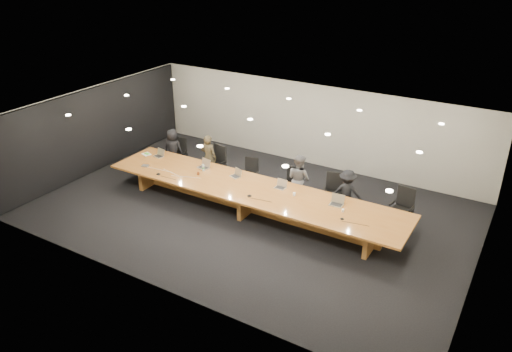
% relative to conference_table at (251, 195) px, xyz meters
% --- Properties ---
extents(ground, '(12.00, 12.00, 0.00)m').
position_rel_conference_table_xyz_m(ground, '(0.00, 0.00, -0.52)').
color(ground, black).
rests_on(ground, ground).
extents(back_wall, '(12.00, 0.02, 2.80)m').
position_rel_conference_table_xyz_m(back_wall, '(0.00, 4.00, 0.88)').
color(back_wall, silver).
rests_on(back_wall, ground).
extents(left_wall_panel, '(0.08, 7.84, 2.74)m').
position_rel_conference_table_xyz_m(left_wall_panel, '(-5.94, 0.00, 0.85)').
color(left_wall_panel, black).
rests_on(left_wall_panel, ground).
extents(conference_table, '(9.00, 1.80, 0.75)m').
position_rel_conference_table_xyz_m(conference_table, '(0.00, 0.00, 0.00)').
color(conference_table, '#9A5921').
rests_on(conference_table, ground).
extents(chair_far_left, '(0.62, 0.62, 1.07)m').
position_rel_conference_table_xyz_m(chair_far_left, '(-3.67, 1.32, 0.02)').
color(chair_far_left, black).
rests_on(chair_far_left, ground).
extents(chair_left, '(0.69, 0.69, 1.16)m').
position_rel_conference_table_xyz_m(chair_left, '(-2.06, 1.24, 0.06)').
color(chair_left, black).
rests_on(chair_left, ground).
extents(chair_mid_left, '(0.62, 0.62, 1.01)m').
position_rel_conference_table_xyz_m(chair_mid_left, '(-0.77, 1.23, -0.01)').
color(chair_mid_left, black).
rests_on(chair_mid_left, ground).
extents(chair_mid_right, '(0.61, 0.61, 1.02)m').
position_rel_conference_table_xyz_m(chair_mid_right, '(0.67, 1.25, -0.01)').
color(chair_mid_right, black).
rests_on(chair_mid_right, ground).
extents(chair_right, '(0.70, 0.70, 1.12)m').
position_rel_conference_table_xyz_m(chair_right, '(1.95, 1.28, 0.04)').
color(chair_right, black).
rests_on(chair_right, ground).
extents(chair_far_right, '(0.66, 0.66, 1.16)m').
position_rel_conference_table_xyz_m(chair_far_right, '(3.89, 1.32, 0.06)').
color(chair_far_right, black).
rests_on(chair_far_right, ground).
extents(person_a, '(0.75, 0.56, 1.39)m').
position_rel_conference_table_xyz_m(person_a, '(-3.80, 1.24, 0.18)').
color(person_a, black).
rests_on(person_a, ground).
extents(person_b, '(0.58, 0.40, 1.51)m').
position_rel_conference_table_xyz_m(person_b, '(-2.28, 1.18, 0.23)').
color(person_b, '#362E1D').
rests_on(person_b, ground).
extents(person_c, '(0.87, 0.77, 1.50)m').
position_rel_conference_table_xyz_m(person_c, '(0.90, 1.22, 0.23)').
color(person_c, '#59595B').
rests_on(person_c, ground).
extents(person_d, '(0.96, 0.67, 1.35)m').
position_rel_conference_table_xyz_m(person_d, '(2.37, 1.28, 0.15)').
color(person_d, black).
rests_on(person_d, ground).
extents(laptop_a, '(0.35, 0.28, 0.25)m').
position_rel_conference_table_xyz_m(laptop_a, '(-3.71, 0.40, 0.35)').
color(laptop_a, '#C1B293').
rests_on(laptop_a, conference_table).
extents(laptop_b, '(0.39, 0.32, 0.28)m').
position_rel_conference_table_xyz_m(laptop_b, '(-1.94, 0.42, 0.37)').
color(laptop_b, beige).
rests_on(laptop_b, conference_table).
extents(laptop_c, '(0.37, 0.32, 0.24)m').
position_rel_conference_table_xyz_m(laptop_c, '(-0.77, 0.39, 0.35)').
color(laptop_c, '#B9AC8D').
rests_on(laptop_c, conference_table).
extents(laptop_d, '(0.32, 0.23, 0.24)m').
position_rel_conference_table_xyz_m(laptop_d, '(0.71, 0.42, 0.35)').
color(laptop_d, '#C6B397').
rests_on(laptop_d, conference_table).
extents(laptop_e, '(0.36, 0.27, 0.28)m').
position_rel_conference_table_xyz_m(laptop_e, '(2.45, 0.30, 0.37)').
color(laptop_e, tan).
rests_on(laptop_e, conference_table).
extents(water_bottle, '(0.08, 0.08, 0.21)m').
position_rel_conference_table_xyz_m(water_bottle, '(-1.82, 0.26, 0.33)').
color(water_bottle, '#B6C7C2').
rests_on(water_bottle, conference_table).
extents(amber_mug, '(0.08, 0.08, 0.09)m').
position_rel_conference_table_xyz_m(amber_mug, '(-1.78, -0.05, 0.28)').
color(amber_mug, brown).
rests_on(amber_mug, conference_table).
extents(paper_cup_near, '(0.10, 0.10, 0.09)m').
position_rel_conference_table_xyz_m(paper_cup_near, '(1.26, 0.20, 0.28)').
color(paper_cup_near, white).
rests_on(paper_cup_near, conference_table).
extents(paper_cup_far, '(0.08, 0.08, 0.08)m').
position_rel_conference_table_xyz_m(paper_cup_far, '(2.73, 0.05, 0.27)').
color(paper_cup_far, white).
rests_on(paper_cup_far, conference_table).
extents(notepad, '(0.35, 0.31, 0.02)m').
position_rel_conference_table_xyz_m(notepad, '(-4.16, 0.35, 0.24)').
color(notepad, silver).
rests_on(notepad, conference_table).
extents(lime_gadget, '(0.17, 0.11, 0.03)m').
position_rel_conference_table_xyz_m(lime_gadget, '(-4.14, 0.35, 0.26)').
color(lime_gadget, '#56C434').
rests_on(lime_gadget, notepad).
extents(av_box, '(0.24, 0.20, 0.03)m').
position_rel_conference_table_xyz_m(av_box, '(-3.56, -0.38, 0.24)').
color(av_box, '#AAAAAF').
rests_on(av_box, conference_table).
extents(mic_left, '(0.14, 0.14, 0.03)m').
position_rel_conference_table_xyz_m(mic_left, '(-2.82, -0.62, 0.25)').
color(mic_left, black).
rests_on(mic_left, conference_table).
extents(mic_center, '(0.16, 0.16, 0.03)m').
position_rel_conference_table_xyz_m(mic_center, '(0.22, -0.42, 0.25)').
color(mic_center, black).
rests_on(mic_center, conference_table).
extents(mic_right, '(0.11, 0.11, 0.03)m').
position_rel_conference_table_xyz_m(mic_right, '(2.85, -0.30, 0.24)').
color(mic_right, black).
rests_on(mic_right, conference_table).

